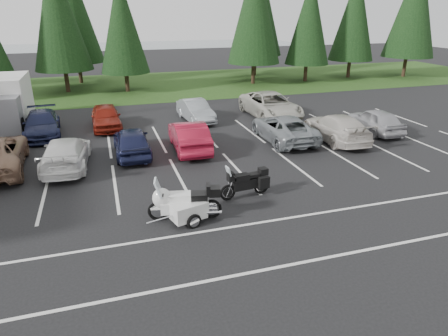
% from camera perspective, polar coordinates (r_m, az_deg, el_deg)
% --- Properties ---
extents(ground, '(120.00, 120.00, 0.00)m').
position_cam_1_polar(ground, '(16.19, -7.30, -3.13)').
color(ground, black).
rests_on(ground, ground).
extents(grass_strip, '(80.00, 16.00, 0.01)m').
position_cam_1_polar(grass_strip, '(39.17, -13.86, 11.22)').
color(grass_strip, '#1E3C13').
rests_on(grass_strip, ground).
extents(lake_water, '(70.00, 50.00, 0.02)m').
position_cam_1_polar(lake_water, '(70.13, -12.51, 15.76)').
color(lake_water, slate).
rests_on(lake_water, ground).
extents(box_truck, '(2.40, 5.60, 2.90)m').
position_cam_1_polar(box_truck, '(28.10, -28.84, 8.20)').
color(box_truck, silver).
rests_on(box_truck, ground).
extents(stall_markings, '(32.00, 16.00, 0.01)m').
position_cam_1_polar(stall_markings, '(18.00, -8.46, -0.55)').
color(stall_markings, silver).
rests_on(stall_markings, ground).
extents(conifer_4, '(4.80, 4.80, 11.17)m').
position_cam_1_polar(conifer_4, '(37.50, -22.76, 19.86)').
color(conifer_4, '#332316').
rests_on(conifer_4, ground).
extents(conifer_5, '(4.14, 4.14, 9.63)m').
position_cam_1_polar(conifer_5, '(36.20, -14.39, 19.35)').
color(conifer_5, '#332316').
rests_on(conifer_5, ground).
extents(conifer_6, '(4.93, 4.93, 11.48)m').
position_cam_1_polar(conifer_6, '(39.33, 4.42, 21.64)').
color(conifer_6, '#332316').
rests_on(conifer_6, ground).
extents(conifer_7, '(4.27, 4.27, 9.94)m').
position_cam_1_polar(conifer_7, '(41.40, 12.11, 20.01)').
color(conifer_7, '#332316').
rests_on(conifer_7, ground).
extents(conifer_8, '(4.53, 4.53, 10.56)m').
position_cam_1_polar(conifer_8, '(44.96, 18.17, 20.02)').
color(conifer_8, '#332316').
rests_on(conifer_8, ground).
extents(conifer_9, '(5.19, 5.19, 12.10)m').
position_cam_1_polar(conifer_9, '(47.61, 25.57, 20.19)').
color(conifer_9, '#332316').
rests_on(conifer_9, ground).
extents(conifer_back_b, '(4.97, 4.97, 11.58)m').
position_cam_1_polar(conifer_back_b, '(42.04, -20.92, 20.47)').
color(conifer_back_b, '#332316').
rests_on(conifer_back_b, ground).
extents(conifer_back_c, '(5.50, 5.50, 12.81)m').
position_cam_1_polar(conifer_back_c, '(44.44, 4.66, 22.65)').
color(conifer_back_c, '#332316').
rests_on(conifer_back_c, ground).
extents(car_near_3, '(2.23, 4.85, 1.37)m').
position_cam_1_polar(car_near_3, '(19.48, -21.66, 2.00)').
color(car_near_3, silver).
rests_on(car_near_3, ground).
extents(car_near_4, '(1.69, 4.18, 1.42)m').
position_cam_1_polar(car_near_4, '(20.17, -13.04, 3.73)').
color(car_near_4, '#181C3D').
rests_on(car_near_4, ground).
extents(car_near_5, '(1.77, 4.61, 1.50)m').
position_cam_1_polar(car_near_5, '(20.49, -5.04, 4.60)').
color(car_near_5, maroon).
rests_on(car_near_5, ground).
extents(car_near_6, '(2.44, 5.12, 1.41)m').
position_cam_1_polar(car_near_6, '(22.17, 8.52, 5.67)').
color(car_near_6, gray).
rests_on(car_near_6, ground).
extents(car_near_7, '(2.23, 5.06, 1.45)m').
position_cam_1_polar(car_near_7, '(22.81, 15.72, 5.59)').
color(car_near_7, beige).
rests_on(car_near_7, ground).
extents(car_near_8, '(1.91, 4.23, 1.41)m').
position_cam_1_polar(car_near_8, '(25.09, 20.80, 6.37)').
color(car_near_8, '#A2A2A7').
rests_on(car_near_8, ground).
extents(car_far_1, '(2.24, 4.81, 1.36)m').
position_cam_1_polar(car_far_1, '(25.04, -24.57, 5.72)').
color(car_far_1, '#171C3B').
rests_on(car_far_1, ground).
extents(car_far_2, '(1.76, 4.17, 1.41)m').
position_cam_1_polar(car_far_2, '(25.32, -16.51, 7.03)').
color(car_far_2, maroon).
rests_on(car_far_2, ground).
extents(car_far_3, '(1.82, 4.20, 1.34)m').
position_cam_1_polar(car_far_3, '(26.03, -4.09, 8.18)').
color(car_far_3, gray).
rests_on(car_far_3, ground).
extents(car_far_4, '(2.85, 5.86, 1.60)m').
position_cam_1_polar(car_far_4, '(27.05, 6.68, 8.89)').
color(car_far_4, beige).
rests_on(car_far_4, ground).
extents(touring_motorcycle, '(2.92, 1.41, 1.55)m').
position_cam_1_polar(touring_motorcycle, '(13.63, -5.66, -4.43)').
color(touring_motorcycle, silver).
rests_on(touring_motorcycle, ground).
extents(cargo_trailer, '(1.83, 1.32, 0.76)m').
position_cam_1_polar(cargo_trailer, '(13.61, -5.19, -6.32)').
color(cargo_trailer, silver).
rests_on(cargo_trailer, ground).
extents(adventure_motorcycle, '(2.36, 1.04, 1.39)m').
position_cam_1_polar(adventure_motorcycle, '(15.22, 3.02, -1.77)').
color(adventure_motorcycle, black).
rests_on(adventure_motorcycle, ground).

